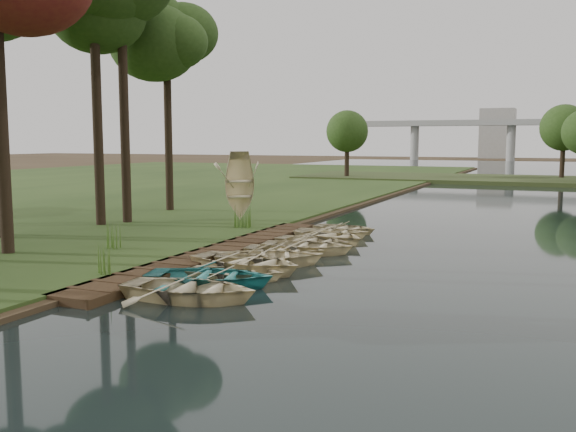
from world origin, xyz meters
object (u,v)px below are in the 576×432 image
at_px(rowboat_2, 236,270).
at_px(stored_rowboat, 239,213).
at_px(boardwalk, 217,253).
at_px(rowboat_1, 210,274).
at_px(rowboat_0, 190,286).

relative_size(rowboat_2, stored_rowboat, 0.87).
height_order(boardwalk, rowboat_1, rowboat_1).
bearing_deg(rowboat_0, rowboat_2, -4.83).
bearing_deg(boardwalk, stored_rowboat, 112.30).
bearing_deg(rowboat_1, rowboat_0, 176.03).
xyz_separation_m(rowboat_0, rowboat_2, (-0.03, 2.71, -0.08)).
relative_size(rowboat_0, stored_rowboat, 1.09).
distance_m(rowboat_0, rowboat_1, 1.59).
relative_size(boardwalk, rowboat_1, 4.24).
xyz_separation_m(rowboat_1, stored_rowboat, (-5.70, 12.78, 0.22)).
bearing_deg(rowboat_1, rowboat_2, -26.73).
bearing_deg(stored_rowboat, rowboat_0, -117.71).
distance_m(boardwalk, rowboat_0, 6.65).
distance_m(rowboat_1, rowboat_2, 1.17).
height_order(boardwalk, rowboat_0, rowboat_0).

